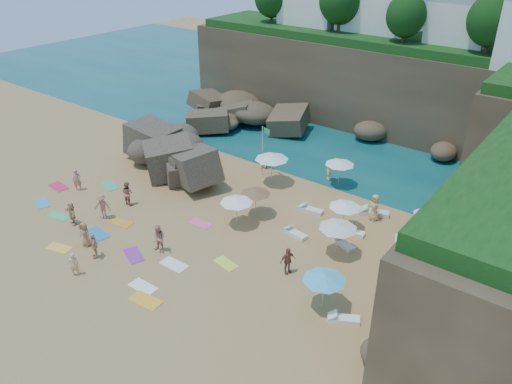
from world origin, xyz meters
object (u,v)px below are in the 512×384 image
Objects in this scene: parasol_0 at (272,157)px; parasol_1 at (340,162)px; person_stand_2 at (329,171)px; person_stand_0 at (77,180)px; person_stand_4 at (374,207)px; person_stand_5 at (265,161)px; flag_pole at (264,145)px; parasol_2 at (415,238)px; person_stand_3 at (288,261)px; person_stand_6 at (74,264)px; rock_outcrop at (186,164)px; lounger_0 at (295,234)px; person_stand_1 at (128,193)px.

parasol_0 is 1.16× the size of parasol_1.
person_stand_2 is (-0.98, 0.29, -1.18)m from parasol_1.
person_stand_0 is 22.15m from person_stand_4.
parasol_1 is at bearing 160.92° from person_stand_4.
parasol_1 is at bearing -13.09° from person_stand_0.
person_stand_2 is 1.08× the size of person_stand_5.
flag_pole is 15.01m from parasol_2.
person_stand_6 is at bearing 149.98° from person_stand_3.
person_stand_5 is at bearing -170.28° from parasol_1.
rock_outcrop is at bearing 86.59° from person_stand_3.
person_stand_6 is at bearing -69.51° from rock_outcrop.
parasol_1 is at bearing 142.16° from parasol_2.
parasol_2 is at bearing 165.90° from person_stand_2.
flag_pole is at bearing 162.27° from parasol_2.
person_stand_6 is at bearing 95.77° from person_stand_2.
person_stand_3 is (1.81, -3.58, 0.73)m from lounger_0.
parasol_2 is 1.37× the size of person_stand_3.
person_stand_0 is at bearing -132.31° from flag_pole.
person_stand_6 is (-0.95, -17.11, -1.92)m from flag_pole.
person_stand_5 is 0.96× the size of person_stand_6.
person_stand_6 is (-2.30, -16.33, -1.53)m from parasol_0.
parasol_2 is at bearing -17.73° from flag_pole.
flag_pole is 11.11m from person_stand_1.
person_stand_5 is (-10.80, 1.97, -0.25)m from person_stand_4.
person_stand_5 is at bearing 122.51° from flag_pole.
flag_pole is 13.02m from person_stand_3.
parasol_0 reaches higher than person_stand_5.
person_stand_1 reaches higher than person_stand_2.
lounger_0 is 1.11× the size of person_stand_2.
person_stand_1 reaches higher than lounger_0.
parasol_1 reaches higher than person_stand_0.
person_stand_5 is at bearing -175.02° from person_stand_4.
person_stand_0 is at bearing -155.13° from person_stand_5.
person_stand_5 is (-6.34, -1.09, -1.23)m from parasol_1.
person_stand_0 is 10.88m from person_stand_6.
lounger_0 is (5.61, -5.09, -2.14)m from parasol_0.
person_stand_2 is 20.31m from person_stand_6.
parasol_1 is 12.02m from person_stand_3.
parasol_0 is 1.54× the size of person_stand_0.
flag_pole is 2.42× the size of lounger_0.
person_stand_1 is at bearing 113.10° from person_stand_3.
person_stand_4 is 1.34× the size of person_stand_5.
parasol_2 is (14.28, -4.57, -0.62)m from flag_pole.
flag_pole is at bearing 64.57° from person_stand_3.
person_stand_4 is (8.80, -0.16, -1.31)m from parasol_0.
person_stand_5 is (-14.94, 5.59, -1.33)m from parasol_2.
person_stand_3 is at bearing -83.92° from person_stand_4.
parasol_2 reaches higher than rock_outcrop.
person_stand_0 is (-16.69, -4.82, 0.72)m from lounger_0.
flag_pole is 2.30m from person_stand_5.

